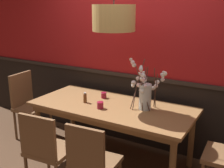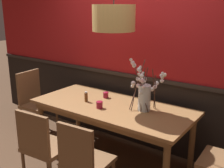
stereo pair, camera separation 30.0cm
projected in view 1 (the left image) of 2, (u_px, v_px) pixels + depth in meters
ground_plane at (112, 159)px, 3.62m from camera, size 24.00×24.00×0.00m
back_wall at (135, 52)px, 3.78m from camera, size 5.80×0.14×2.63m
dining_table at (112, 111)px, 3.43m from camera, size 1.99×0.89×0.75m
chair_head_west_end at (28, 102)px, 4.14m from camera, size 0.44×0.48×0.97m
chair_near_side_right at (92, 161)px, 2.65m from camera, size 0.45×0.46×0.90m
chair_far_side_right at (158, 107)px, 4.04m from camera, size 0.42×0.41×0.89m
chair_far_side_left at (123, 99)px, 4.35m from camera, size 0.42×0.39×0.91m
chair_near_side_left at (46, 148)px, 2.87m from camera, size 0.48×0.45×0.91m
vase_with_blossoms at (145, 92)px, 3.24m from camera, size 0.45×0.29×0.59m
candle_holder_nearer_center at (104, 95)px, 3.67m from camera, size 0.08×0.08×0.08m
candle_holder_nearer_edge at (100, 105)px, 3.29m from camera, size 0.08×0.08×0.08m
condiment_bottle at (85, 98)px, 3.49m from camera, size 0.04×0.04×0.13m
pendant_lamp at (114, 18)px, 3.11m from camera, size 0.48×0.48×0.99m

